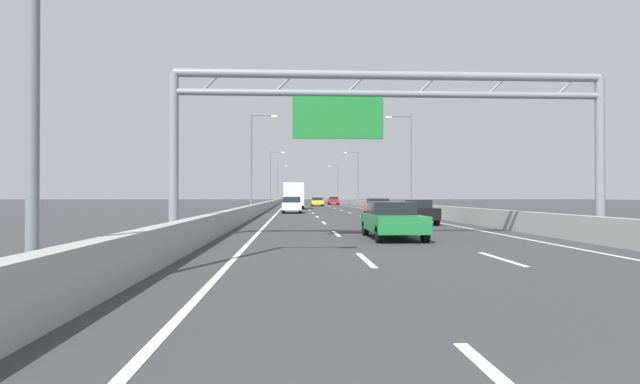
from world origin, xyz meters
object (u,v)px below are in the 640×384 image
object	(u,v)px
red_car	(333,201)
streetlamp_right_distant	(337,181)
sign_gantry	(385,111)
streetlamp_right_far	(357,175)
green_car	(392,220)
box_truck	(294,195)
white_car	(292,205)
streetlamp_right_mid	(409,157)
yellow_car	(317,202)
streetlamp_left_mid	(254,157)
orange_car	(377,207)
streetlamp_left_far	(272,174)
streetlamp_left_distant	(278,181)
black_car	(415,212)

from	to	relation	value
red_car	streetlamp_right_distant	bearing A→B (deg)	84.06
sign_gantry	streetlamp_right_far	xyz separation A→B (m)	(7.73, 70.37, 0.55)
green_car	box_truck	distance (m)	44.70
streetlamp_right_far	white_car	world-z (taller)	streetlamp_right_far
streetlamp_right_mid	white_car	size ratio (longest dim) A/B	2.07
sign_gantry	yellow_car	bearing A→B (deg)	89.67
streetlamp_left_mid	red_car	bearing A→B (deg)	76.10
streetlamp_right_far	green_car	world-z (taller)	streetlamp_right_far
streetlamp_right_mid	streetlamp_right_far	bearing A→B (deg)	90.00
green_car	white_car	bearing A→B (deg)	97.77
sign_gantry	green_car	size ratio (longest dim) A/B	3.66
white_car	orange_car	bearing A→B (deg)	-37.13
streetlamp_left_mid	white_car	distance (m)	5.88
streetlamp_left_far	white_car	xyz separation A→B (m)	(3.65, -40.30, -4.60)
streetlamp_right_mid	box_truck	xyz separation A→B (m)	(-11.10, 15.53, -3.65)
streetlamp_left_distant	green_car	bearing A→B (deg)	-86.03
streetlamp_left_mid	white_car	xyz separation A→B (m)	(3.65, 0.31, -4.60)
streetlamp_right_mid	streetlamp_left_far	bearing A→B (deg)	110.19
yellow_car	green_car	bearing A→B (deg)	-89.92
white_car	green_car	xyz separation A→B (m)	(4.00, -29.31, -0.06)
orange_car	white_car	size ratio (longest dim) A/B	0.90
yellow_car	box_truck	xyz separation A→B (m)	(-3.73, -16.36, 1.03)
black_car	streetlamp_left_mid	bearing A→B (deg)	120.03
streetlamp_right_mid	box_truck	distance (m)	19.44
streetlamp_right_mid	streetlamp_left_mid	bearing A→B (deg)	180.00
streetlamp_right_mid	streetlamp_left_distant	xyz separation A→B (m)	(-14.93, 81.22, 0.00)
streetlamp_right_distant	green_car	distance (m)	110.55
sign_gantry	box_truck	size ratio (longest dim) A/B	2.00
white_car	red_car	size ratio (longest dim) A/B	1.02
red_car	yellow_car	world-z (taller)	red_car
box_truck	green_car	bearing A→B (deg)	-85.11
streetlamp_left_distant	box_truck	distance (m)	65.90
streetlamp_left_distant	box_truck	bearing A→B (deg)	-86.66
yellow_car	streetlamp_right_far	bearing A→B (deg)	49.77
streetlamp_left_distant	green_car	world-z (taller)	streetlamp_left_distant
box_truck	streetlamp_left_far	bearing A→B (deg)	98.69
streetlamp_right_distant	box_truck	size ratio (longest dim) A/B	1.15
red_car	streetlamp_right_mid	bearing A→B (deg)	-85.26
streetlamp_left_far	black_car	distance (m)	60.79
orange_car	sign_gantry	bearing A→B (deg)	-98.83
streetlamp_left_distant	red_car	world-z (taller)	streetlamp_left_distant
streetlamp_right_mid	red_car	world-z (taller)	streetlamp_right_mid
sign_gantry	black_car	size ratio (longest dim) A/B	3.81
green_car	streetlamp_left_distant	bearing A→B (deg)	93.97
yellow_car	box_truck	size ratio (longest dim) A/B	0.56
streetlamp_left_mid	box_truck	xyz separation A→B (m)	(3.83, 15.53, -3.65)
white_car	black_car	world-z (taller)	white_car
streetlamp_left_mid	streetlamp_right_far	size ratio (longest dim) A/B	1.00
sign_gantry	red_car	world-z (taller)	sign_gantry
streetlamp_left_distant	black_car	world-z (taller)	streetlamp_left_distant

